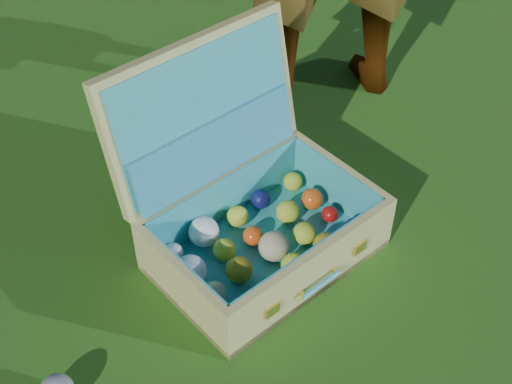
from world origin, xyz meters
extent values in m
plane|color=#215114|center=(0.00, 0.00, 0.00)|extent=(60.00, 60.00, 0.00)
cube|color=#CDC36E|center=(-0.13, 0.20, 0.01)|extent=(0.64, 0.54, 0.02)
cube|color=#CDC36E|center=(-0.07, 0.03, 0.08)|extent=(0.52, 0.22, 0.17)
cube|color=#CDC36E|center=(-0.20, 0.36, 0.08)|extent=(0.52, 0.22, 0.17)
cube|color=#CDC36E|center=(-0.38, 0.10, 0.08)|extent=(0.14, 0.31, 0.17)
cube|color=#CDC36E|center=(0.11, 0.29, 0.08)|extent=(0.14, 0.31, 0.17)
cube|color=teal|center=(-0.13, 0.20, 0.02)|extent=(0.59, 0.49, 0.01)
cube|color=teal|center=(-0.08, 0.05, 0.09)|extent=(0.48, 0.19, 0.14)
cube|color=teal|center=(-0.19, 0.35, 0.09)|extent=(0.48, 0.19, 0.14)
cube|color=teal|center=(-0.37, 0.11, 0.09)|extent=(0.12, 0.31, 0.14)
cube|color=teal|center=(0.10, 0.29, 0.09)|extent=(0.12, 0.31, 0.14)
cube|color=#CDC36E|center=(-0.22, 0.42, 0.34)|extent=(0.55, 0.30, 0.36)
cube|color=teal|center=(-0.21, 0.40, 0.34)|extent=(0.50, 0.25, 0.32)
cube|color=teal|center=(-0.20, 0.37, 0.25)|extent=(0.48, 0.22, 0.15)
cube|color=#F2C659|center=(-0.20, -0.03, 0.08)|extent=(0.04, 0.02, 0.03)
cube|color=#F2C659|center=(0.07, 0.07, 0.08)|extent=(0.04, 0.02, 0.03)
cylinder|color=teal|center=(-0.06, 0.01, 0.07)|extent=(0.12, 0.05, 0.01)
cube|color=#F2C659|center=(-0.12, 0.00, 0.07)|extent=(0.02, 0.02, 0.01)
cube|color=#F2C659|center=(-0.01, 0.04, 0.07)|extent=(0.02, 0.02, 0.01)
sphere|color=red|center=(-0.29, 0.01, 0.04)|extent=(0.04, 0.04, 0.04)
sphere|color=#FF5815|center=(-0.19, 0.04, 0.05)|extent=(0.05, 0.05, 0.05)
sphere|color=yellow|center=(-0.10, 0.09, 0.06)|extent=(0.07, 0.07, 0.07)
sphere|color=#AF8A17|center=(0.00, 0.13, 0.06)|extent=(0.07, 0.07, 0.07)
sphere|color=#111655|center=(0.10, 0.15, 0.06)|extent=(0.07, 0.07, 0.07)
sphere|color=beige|center=(-0.31, 0.08, 0.05)|extent=(0.06, 0.06, 0.06)
sphere|color=#AF8A17|center=(-0.23, 0.13, 0.06)|extent=(0.07, 0.07, 0.07)
sphere|color=beige|center=(-0.12, 0.17, 0.07)|extent=(0.08, 0.08, 0.08)
sphere|color=yellow|center=(-0.03, 0.19, 0.06)|extent=(0.06, 0.06, 0.06)
sphere|color=red|center=(0.07, 0.23, 0.05)|extent=(0.05, 0.05, 0.05)
sphere|color=white|center=(-0.34, 0.16, 0.07)|extent=(0.08, 0.08, 0.08)
sphere|color=yellow|center=(-0.24, 0.21, 0.05)|extent=(0.06, 0.06, 0.06)
sphere|color=#FF5815|center=(-0.16, 0.23, 0.05)|extent=(0.05, 0.05, 0.05)
sphere|color=yellow|center=(-0.04, 0.27, 0.06)|extent=(0.06, 0.06, 0.06)
sphere|color=#FF5815|center=(0.04, 0.30, 0.06)|extent=(0.06, 0.06, 0.06)
sphere|color=white|center=(-0.37, 0.24, 0.05)|extent=(0.05, 0.05, 0.05)
sphere|color=white|center=(-0.28, 0.27, 0.07)|extent=(0.08, 0.08, 0.08)
sphere|color=yellow|center=(-0.17, 0.31, 0.05)|extent=(0.06, 0.06, 0.06)
sphere|color=#111655|center=(-0.09, 0.35, 0.05)|extent=(0.05, 0.05, 0.05)
sphere|color=yellow|center=(0.02, 0.38, 0.05)|extent=(0.05, 0.05, 0.05)
camera|label=1|loc=(-0.58, -0.95, 1.40)|focal=50.00mm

